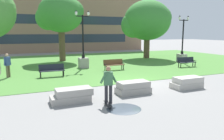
{
  "coord_description": "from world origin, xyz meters",
  "views": [
    {
      "loc": [
        -6.67,
        -12.02,
        3.2
      ],
      "look_at": [
        -2.09,
        -1.4,
        1.2
      ],
      "focal_mm": 35.0,
      "sensor_mm": 36.0,
      "label": 1
    }
  ],
  "objects_px": {
    "lamp_post_left": "(83,56)",
    "person_skateboarder": "(108,83)",
    "concrete_block_right": "(187,83)",
    "park_bench_near_right": "(52,70)",
    "park_bench_near_left": "(114,64)",
    "park_bench_far_left": "(186,61)",
    "lamp_post_right": "(182,53)",
    "concrete_block_left": "(133,88)",
    "person_bystander_near_lawn": "(8,64)",
    "concrete_block_center": "(72,95)",
    "skateboard": "(108,104)"
  },
  "relations": [
    {
      "from": "lamp_post_left",
      "to": "person_skateboarder",
      "type": "bearing_deg",
      "value": -99.73
    },
    {
      "from": "concrete_block_right",
      "to": "park_bench_near_right",
      "type": "xyz_separation_m",
      "value": [
        -6.77,
        6.42,
        0.23
      ]
    },
    {
      "from": "park_bench_near_left",
      "to": "park_bench_far_left",
      "type": "distance_m",
      "value": 7.0
    },
    {
      "from": "lamp_post_left",
      "to": "lamp_post_right",
      "type": "relative_size",
      "value": 1.03
    },
    {
      "from": "concrete_block_right",
      "to": "lamp_post_left",
      "type": "height_order",
      "value": "lamp_post_left"
    },
    {
      "from": "park_bench_far_left",
      "to": "concrete_block_left",
      "type": "bearing_deg",
      "value": -146.45
    },
    {
      "from": "concrete_block_right",
      "to": "person_bystander_near_lawn",
      "type": "relative_size",
      "value": 1.07
    },
    {
      "from": "concrete_block_center",
      "to": "lamp_post_left",
      "type": "distance_m",
      "value": 9.89
    },
    {
      "from": "skateboard",
      "to": "lamp_post_left",
      "type": "bearing_deg",
      "value": 79.73
    },
    {
      "from": "park_bench_near_right",
      "to": "person_skateboarder",
      "type": "bearing_deg",
      "value": -78.38
    },
    {
      "from": "lamp_post_left",
      "to": "park_bench_near_right",
      "type": "bearing_deg",
      "value": -137.23
    },
    {
      "from": "lamp_post_left",
      "to": "person_bystander_near_lawn",
      "type": "height_order",
      "value": "lamp_post_left"
    },
    {
      "from": "person_skateboarder",
      "to": "park_bench_near_left",
      "type": "height_order",
      "value": "person_skateboarder"
    },
    {
      "from": "concrete_block_right",
      "to": "lamp_post_right",
      "type": "relative_size",
      "value": 0.37
    },
    {
      "from": "skateboard",
      "to": "park_bench_near_left",
      "type": "relative_size",
      "value": 0.57
    },
    {
      "from": "lamp_post_left",
      "to": "park_bench_near_left",
      "type": "bearing_deg",
      "value": -46.94
    },
    {
      "from": "park_bench_far_left",
      "to": "lamp_post_right",
      "type": "height_order",
      "value": "lamp_post_right"
    },
    {
      "from": "concrete_block_center",
      "to": "concrete_block_right",
      "type": "relative_size",
      "value": 1.05
    },
    {
      "from": "concrete_block_center",
      "to": "lamp_post_right",
      "type": "distance_m",
      "value": 16.43
    },
    {
      "from": "lamp_post_left",
      "to": "person_bystander_near_lawn",
      "type": "bearing_deg",
      "value": -161.64
    },
    {
      "from": "person_skateboarder",
      "to": "person_bystander_near_lawn",
      "type": "bearing_deg",
      "value": 118.29
    },
    {
      "from": "skateboard",
      "to": "lamp_post_left",
      "type": "relative_size",
      "value": 0.2
    },
    {
      "from": "park_bench_far_left",
      "to": "park_bench_near_right",
      "type": "bearing_deg",
      "value": 178.58
    },
    {
      "from": "concrete_block_right",
      "to": "skateboard",
      "type": "distance_m",
      "value": 5.59
    },
    {
      "from": "park_bench_near_left",
      "to": "concrete_block_left",
      "type": "bearing_deg",
      "value": -105.59
    },
    {
      "from": "lamp_post_right",
      "to": "person_bystander_near_lawn",
      "type": "height_order",
      "value": "lamp_post_right"
    },
    {
      "from": "concrete_block_left",
      "to": "park_bench_near_left",
      "type": "relative_size",
      "value": 0.99
    },
    {
      "from": "concrete_block_center",
      "to": "park_bench_near_left",
      "type": "relative_size",
      "value": 1.05
    },
    {
      "from": "skateboard",
      "to": "concrete_block_right",
      "type": "bearing_deg",
      "value": 12.07
    },
    {
      "from": "concrete_block_center",
      "to": "lamp_post_left",
      "type": "bearing_deg",
      "value": 70.93
    },
    {
      "from": "concrete_block_right",
      "to": "person_bystander_near_lawn",
      "type": "xyz_separation_m",
      "value": [
        -9.68,
        7.37,
        0.68
      ]
    },
    {
      "from": "concrete_block_center",
      "to": "park_bench_near_right",
      "type": "xyz_separation_m",
      "value": [
        -0.01,
        6.34,
        0.23
      ]
    },
    {
      "from": "park_bench_near_right",
      "to": "lamp_post_right",
      "type": "height_order",
      "value": "lamp_post_right"
    },
    {
      "from": "lamp_post_left",
      "to": "person_bystander_near_lawn",
      "type": "distance_m",
      "value": 6.47
    },
    {
      "from": "person_skateboarder",
      "to": "lamp_post_left",
      "type": "height_order",
      "value": "lamp_post_left"
    },
    {
      "from": "park_bench_near_right",
      "to": "lamp_post_right",
      "type": "bearing_deg",
      "value": 9.56
    },
    {
      "from": "skateboard",
      "to": "park_bench_near_left",
      "type": "height_order",
      "value": "park_bench_near_left"
    },
    {
      "from": "park_bench_near_right",
      "to": "lamp_post_right",
      "type": "xyz_separation_m",
      "value": [
        13.93,
        2.35,
        0.48
      ]
    },
    {
      "from": "person_skateboarder",
      "to": "concrete_block_left",
      "type": "bearing_deg",
      "value": 29.07
    },
    {
      "from": "lamp_post_left",
      "to": "park_bench_far_left",
      "type": "bearing_deg",
      "value": -20.16
    },
    {
      "from": "concrete_block_right",
      "to": "park_bench_far_left",
      "type": "height_order",
      "value": "park_bench_far_left"
    },
    {
      "from": "person_skateboarder",
      "to": "lamp_post_left",
      "type": "bearing_deg",
      "value": 80.27
    },
    {
      "from": "skateboard",
      "to": "lamp_post_right",
      "type": "xyz_separation_m",
      "value": [
        12.62,
        9.94,
        0.94
      ]
    },
    {
      "from": "concrete_block_left",
      "to": "lamp_post_right",
      "type": "bearing_deg",
      "value": 38.79
    },
    {
      "from": "park_bench_far_left",
      "to": "park_bench_near_left",
      "type": "bearing_deg",
      "value": 170.97
    },
    {
      "from": "park_bench_near_left",
      "to": "lamp_post_right",
      "type": "xyz_separation_m",
      "value": [
        8.66,
        1.55,
        0.48
      ]
    },
    {
      "from": "concrete_block_center",
      "to": "skateboard",
      "type": "bearing_deg",
      "value": -43.76
    },
    {
      "from": "person_skateboarder",
      "to": "person_bystander_near_lawn",
      "type": "xyz_separation_m",
      "value": [
        -4.39,
        8.16,
        0.02
      ]
    },
    {
      "from": "person_bystander_near_lawn",
      "to": "lamp_post_right",
      "type": "bearing_deg",
      "value": 4.74
    },
    {
      "from": "concrete_block_right",
      "to": "park_bench_near_left",
      "type": "distance_m",
      "value": 7.38
    }
  ]
}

